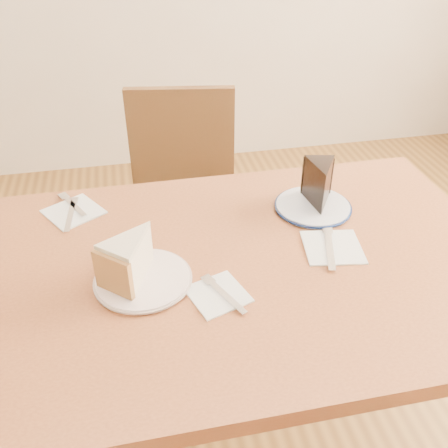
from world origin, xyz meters
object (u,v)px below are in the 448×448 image
Objects in this scene: carrot_cake at (134,257)px; chocolate_cake at (320,187)px; plate_navy at (313,207)px; chair_far at (183,209)px; plate_cream at (143,279)px; table at (248,292)px.

carrot_cake is 1.14× the size of chocolate_cake.
chair_far is at bearing 122.61° from plate_navy.
plate_cream is 0.52m from chocolate_cake.
chocolate_cake is at bearing 37.24° from table.
table is at bearing 49.65° from chocolate_cake.
plate_navy is at bearing 23.82° from plate_cream.
plate_cream is (-0.17, -0.66, 0.26)m from chair_far.
chair_far is 0.60m from plate_navy.
chair_far is 8.12× the size of chocolate_cake.
plate_navy is (0.46, 0.20, 0.00)m from plate_cream.
plate_navy is (0.29, -0.46, 0.26)m from chair_far.
carrot_cake reaches higher than plate_navy.
table is at bearing 6.56° from plate_cream.
plate_cream is 0.50m from plate_navy.
plate_cream is (-0.24, -0.03, 0.10)m from table.
plate_cream is at bearing -173.44° from table.
carrot_cake reaches higher than plate_cream.
plate_navy reaches higher than table.
chair_far reaches higher than carrot_cake.
carrot_cake is 0.52m from chocolate_cake.
chocolate_cake is (0.23, 0.18, 0.16)m from table.
chocolate_cake is at bearing 23.33° from plate_cream.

